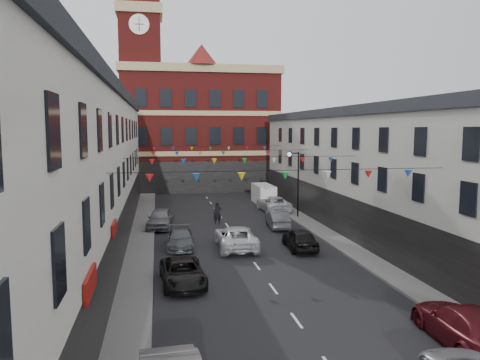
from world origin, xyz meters
TOP-DOWN VIEW (x-y plane):
  - ground at (0.00, 0.00)m, footprint 160.00×160.00m
  - pavement_left at (-6.90, 2.00)m, footprint 1.80×64.00m
  - pavement_right at (6.90, 2.00)m, footprint 1.80×64.00m
  - terrace_left at (-11.78, 1.00)m, footprint 8.40×56.00m
  - terrace_right at (11.78, 1.00)m, footprint 8.40×56.00m
  - civic_building at (0.00, 37.95)m, footprint 20.60×13.30m
  - clock_tower at (-7.50, 35.00)m, footprint 5.60×5.60m
  - distant_hill at (-4.00, 62.00)m, footprint 40.00×14.00m
  - street_lamp at (6.55, 14.00)m, footprint 1.10×0.36m
  - car_left_c at (-4.48, -2.60)m, footprint 2.41×4.79m
  - car_left_d at (-4.20, 5.19)m, footprint 1.98×4.46m
  - car_left_e at (-5.50, 11.78)m, footprint 2.51×4.90m
  - car_right_c at (5.50, -11.28)m, footprint 2.65×5.55m
  - car_right_d at (3.65, 3.22)m, footprint 1.92×4.37m
  - car_right_e at (3.95, 10.32)m, footprint 1.80×4.31m
  - car_right_f at (5.50, 17.82)m, footprint 2.62×5.45m
  - moving_car at (-0.53, 4.31)m, footprint 2.68×5.56m
  - white_van at (5.60, 22.63)m, footprint 1.82×4.63m
  - pedestrian at (-0.74, 12.38)m, footprint 0.72×0.49m

SIDE VIEW (x-z plane):
  - ground at x=0.00m, z-range 0.00..0.00m
  - pavement_left at x=-6.90m, z-range 0.00..0.15m
  - pavement_right at x=6.90m, z-range 0.00..0.15m
  - car_left_d at x=-4.20m, z-range 0.00..1.27m
  - car_left_c at x=-4.48m, z-range 0.00..1.30m
  - car_right_e at x=3.95m, z-range 0.00..1.39m
  - car_right_d at x=3.65m, z-range 0.00..1.46m
  - car_right_f at x=5.50m, z-range 0.00..1.50m
  - moving_car at x=-0.53m, z-range 0.00..1.53m
  - car_right_c at x=5.50m, z-range 0.00..1.56m
  - car_left_e at x=-5.50m, z-range 0.00..1.60m
  - pedestrian at x=-0.74m, z-range 0.00..1.90m
  - white_van at x=5.60m, z-range 0.00..2.04m
  - street_lamp at x=6.55m, z-range 0.90..6.90m
  - terrace_right at x=11.78m, z-range 0.00..9.70m
  - distant_hill at x=-4.00m, z-range 0.00..10.00m
  - terrace_left at x=-11.78m, z-range 0.00..10.70m
  - civic_building at x=0.00m, z-range -1.11..17.39m
  - clock_tower at x=-7.50m, z-range -0.07..29.93m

